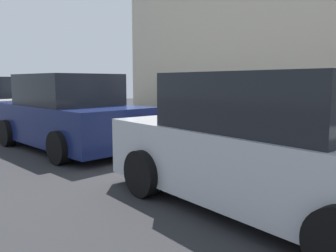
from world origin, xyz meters
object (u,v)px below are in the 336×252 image
suitcase_teal_0 (334,142)px  parked_car_silver_0 (266,147)px  suitcase_maroon_4 (230,133)px  fire_hydrant (161,119)px  parked_car_white_2 (0,104)px  suitcase_olive_6 (195,124)px  suitcase_black_3 (250,137)px  suitcase_silver_5 (211,131)px  parked_car_navy_1 (69,114)px  bollard_post (142,119)px  suitcase_red_2 (277,141)px  suitcase_navy_1 (304,141)px  suitcase_teal_7 (179,125)px

suitcase_teal_0 → parked_car_silver_0: (-0.20, 2.44, 0.25)m
suitcase_maroon_4 → fire_hydrant: fire_hydrant is taller
parked_car_silver_0 → parked_car_white_2: 10.40m
suitcase_teal_0 → suitcase_olive_6: bearing=-0.1°
suitcase_olive_6 → parked_car_silver_0: (-3.50, 2.45, 0.25)m
suitcase_black_3 → suitcase_olive_6: (1.59, -0.02, 0.11)m
suitcase_silver_5 → parked_car_navy_1: (2.23, 2.43, 0.39)m
suitcase_olive_6 → parked_car_silver_0: size_ratio=0.25×
suitcase_maroon_4 → parked_car_white_2: parked_car_white_2 is taller
fire_hydrant → parked_car_silver_0: 5.40m
bollard_post → parked_car_white_2: bearing=25.1°
suitcase_black_3 → parked_car_silver_0: size_ratio=0.14×
parked_car_navy_1 → suitcase_red_2: bearing=-147.7°
suitcase_red_2 → suitcase_black_3: bearing=4.3°
suitcase_teal_0 → suitcase_olive_6: 3.29m
suitcase_navy_1 → bollard_post: suitcase_navy_1 is taller
suitcase_black_3 → suitcase_navy_1: bearing=179.9°
suitcase_red_2 → parked_car_silver_0: parked_car_silver_0 is taller
suitcase_teal_0 → suitcase_navy_1: (0.53, 0.01, -0.05)m
suitcase_maroon_4 → fire_hydrant: bearing=0.8°
suitcase_teal_7 → parked_car_white_2: (6.34, 2.44, 0.34)m
suitcase_maroon_4 → suitcase_silver_5: suitcase_silver_5 is taller
suitcase_silver_5 → suitcase_teal_7: bearing=-0.7°
suitcase_navy_1 → fire_hydrant: (4.06, -0.05, 0.05)m
fire_hydrant → parked_car_navy_1: bearing=80.2°
suitcase_olive_6 → suitcase_teal_7: 0.57m
suitcase_red_2 → parked_car_white_2: size_ratio=0.12×
bollard_post → parked_car_navy_1: bearing=95.6°
suitcase_red_2 → parked_car_white_2: 9.45m
suitcase_teal_0 → suitcase_olive_6: suitcase_olive_6 is taller
parked_car_navy_1 → suitcase_navy_1: bearing=-151.5°
suitcase_teal_0 → suitcase_teal_7: size_ratio=1.04×
suitcase_silver_5 → parked_car_silver_0: 3.87m
fire_hydrant → suitcase_red_2: bearing=-180.0°
suitcase_teal_7 → suitcase_silver_5: bearing=179.3°
fire_hydrant → bollard_post: bearing=12.9°
parked_car_silver_0 → suitcase_navy_1: bearing=-73.2°
suitcase_maroon_4 → bollard_post: 2.98m
suitcase_black_3 → parked_car_white_2: parked_car_white_2 is taller
suitcase_silver_5 → suitcase_teal_7: 1.08m
suitcase_teal_0 → bollard_post: suitcase_teal_0 is taller
suitcase_teal_7 → parked_car_white_2: bearing=21.1°
suitcase_olive_6 → bollard_post: (1.95, 0.12, -0.02)m
suitcase_red_2 → suitcase_silver_5: bearing=1.7°
parked_car_white_2 → parked_car_silver_0: bearing=180.0°
suitcase_teal_0 → parked_car_navy_1: size_ratio=0.23×
suitcase_red_2 → suitcase_olive_6: 2.20m
suitcase_teal_0 → parked_car_silver_0: size_ratio=0.22×
suitcase_red_2 → suitcase_black_3: (0.61, 0.05, 0.02)m
fire_hydrant → parked_car_navy_1: 2.53m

